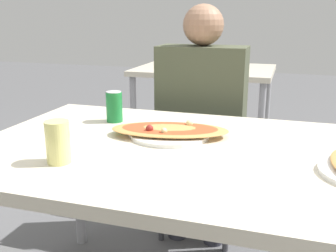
{
  "coord_description": "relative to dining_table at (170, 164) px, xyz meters",
  "views": [
    {
      "loc": [
        0.37,
        -1.19,
        1.15
      ],
      "look_at": [
        -0.02,
        0.03,
        0.79
      ],
      "focal_mm": 42.0,
      "sensor_mm": 36.0,
      "label": 1
    }
  ],
  "objects": [
    {
      "name": "pizza_main",
      "position": [
        -0.03,
        0.11,
        0.08
      ],
      "size": [
        0.46,
        0.29,
        0.05
      ],
      "color": "white",
      "rests_on": "dining_table"
    },
    {
      "name": "background_table",
      "position": [
        -0.35,
        1.99,
        0.01
      ],
      "size": [
        1.1,
        0.8,
        0.85
      ],
      "color": "beige",
      "rests_on": "ground_plane"
    },
    {
      "name": "chair_far_seated",
      "position": [
        -0.05,
        0.8,
        -0.16
      ],
      "size": [
        0.4,
        0.4,
        0.91
      ],
      "rotation": [
        0.0,
        0.0,
        3.14
      ],
      "color": "#4C4C4C",
      "rests_on": "ground_plane"
    },
    {
      "name": "person_seated",
      "position": [
        -0.05,
        0.68,
        0.04
      ],
      "size": [
        0.43,
        0.23,
        1.2
      ],
      "rotation": [
        0.0,
        0.0,
        3.14
      ],
      "color": "#2D2D38",
      "rests_on": "ground_plane"
    },
    {
      "name": "drink_glass",
      "position": [
        -0.27,
        -0.24,
        0.13
      ],
      "size": [
        0.07,
        0.07,
        0.13
      ],
      "color": "#E0DB7F",
      "rests_on": "dining_table"
    },
    {
      "name": "soda_can",
      "position": [
        -0.31,
        0.23,
        0.13
      ],
      "size": [
        0.07,
        0.07,
        0.12
      ],
      "color": "#197233",
      "rests_on": "dining_table"
    },
    {
      "name": "dining_table",
      "position": [
        0.0,
        0.0,
        0.0
      ],
      "size": [
        1.33,
        0.92,
        0.73
      ],
      "color": "beige",
      "rests_on": "ground_plane"
    }
  ]
}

